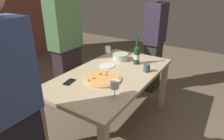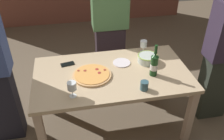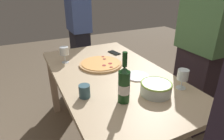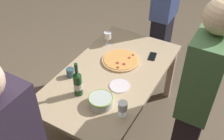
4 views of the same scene
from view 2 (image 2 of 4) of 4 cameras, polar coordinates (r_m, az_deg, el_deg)
The scene contains 12 objects.
ground_plane at distance 3.00m, azimuth 0.00°, elevation -12.44°, with size 8.00×8.00×0.00m, color brown.
dining_table at distance 2.56m, azimuth 0.00°, elevation -2.34°, with size 1.60×0.90×0.75m.
pizza at distance 2.46m, azimuth -4.71°, elevation -1.13°, with size 0.39×0.39×0.03m.
serving_bowl at distance 2.68m, azimuth 8.32°, elevation 2.77°, with size 0.22×0.22×0.09m.
wine_bottle at distance 2.44m, azimuth 9.88°, elevation 1.32°, with size 0.08×0.08×0.34m.
wine_glass_near_pizza at distance 2.83m, azimuth 7.41°, elevation 6.05°, with size 0.08×0.08×0.15m.
wine_glass_by_bottle at distance 2.17m, azimuth -9.40°, elevation -3.80°, with size 0.08×0.08×0.15m.
cup_amber at distance 2.28m, azimuth 7.58°, elevation -3.63°, with size 0.08×0.08×0.09m, color #345764.
side_plate at distance 2.65m, azimuth 2.27°, elevation 1.72°, with size 0.19×0.19×0.01m, color white.
cell_phone at distance 2.67m, azimuth -10.40°, elevation 1.37°, with size 0.07×0.14×0.01m, color black.
person_host at distance 3.18m, azimuth -0.50°, elevation 10.56°, with size 0.45×0.24×1.77m.
person_guest_right at distance 2.87m, azimuth 24.76°, elevation 3.30°, with size 0.40×0.24×1.67m.
Camera 2 is at (-0.39, -2.01, 2.19)m, focal length 38.94 mm.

